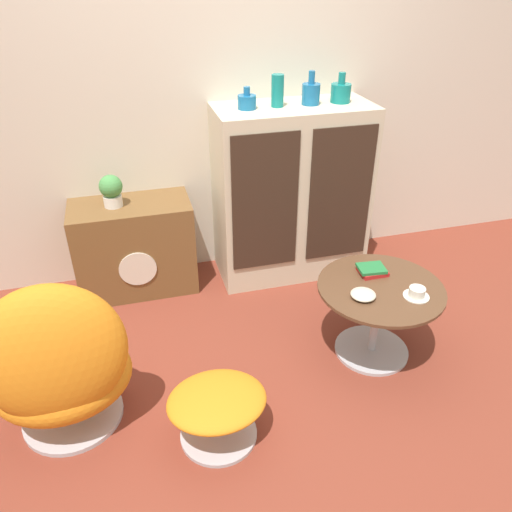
% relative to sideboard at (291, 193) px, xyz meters
% --- Properties ---
extents(ground_plane, '(12.00, 12.00, 0.00)m').
position_rel_sideboard_xyz_m(ground_plane, '(-0.46, -1.13, -0.58)').
color(ground_plane, brown).
extents(wall_back, '(6.40, 0.06, 2.60)m').
position_rel_sideboard_xyz_m(wall_back, '(-0.46, 0.26, 0.72)').
color(wall_back, beige).
rests_on(wall_back, ground_plane).
extents(sideboard, '(1.00, 0.47, 1.16)m').
position_rel_sideboard_xyz_m(sideboard, '(0.00, 0.00, 0.00)').
color(sideboard, beige).
rests_on(sideboard, ground_plane).
extents(tv_console, '(0.75, 0.40, 0.62)m').
position_rel_sideboard_xyz_m(tv_console, '(-1.06, 0.04, -0.27)').
color(tv_console, brown).
rests_on(tv_console, ground_plane).
extents(egg_chair, '(0.65, 0.60, 0.84)m').
position_rel_sideboard_xyz_m(egg_chair, '(-1.45, -1.09, -0.20)').
color(egg_chair, '#B7B7BC').
rests_on(egg_chair, ground_plane).
extents(ottoman, '(0.45, 0.39, 0.28)m').
position_rel_sideboard_xyz_m(ottoman, '(-0.79, -1.33, -0.39)').
color(ottoman, '#B7B7BC').
rests_on(ottoman, ground_plane).
extents(coffee_table, '(0.67, 0.67, 0.45)m').
position_rel_sideboard_xyz_m(coffee_table, '(0.17, -0.98, -0.28)').
color(coffee_table, '#B7B7BC').
rests_on(coffee_table, ground_plane).
extents(vase_leftmost, '(0.11, 0.11, 0.13)m').
position_rel_sideboard_xyz_m(vase_leftmost, '(-0.30, 0.00, 0.62)').
color(vase_leftmost, '#196699').
rests_on(vase_leftmost, sideboard).
extents(vase_inner_left, '(0.08, 0.08, 0.19)m').
position_rel_sideboard_xyz_m(vase_inner_left, '(-0.11, 0.00, 0.67)').
color(vase_inner_left, '#147A75').
rests_on(vase_inner_left, sideboard).
extents(vase_inner_right, '(0.11, 0.11, 0.20)m').
position_rel_sideboard_xyz_m(vase_inner_right, '(0.10, 0.00, 0.65)').
color(vase_inner_right, '#196699').
rests_on(vase_inner_right, sideboard).
extents(vase_rightmost, '(0.12, 0.12, 0.18)m').
position_rel_sideboard_xyz_m(vase_rightmost, '(0.30, 0.00, 0.64)').
color(vase_rightmost, '#147A75').
rests_on(vase_rightmost, sideboard).
extents(potted_plant, '(0.14, 0.14, 0.20)m').
position_rel_sideboard_xyz_m(potted_plant, '(-1.15, 0.04, 0.14)').
color(potted_plant, silver).
rests_on(potted_plant, tv_console).
extents(teacup, '(0.13, 0.13, 0.05)m').
position_rel_sideboard_xyz_m(teacup, '(0.30, -1.11, -0.11)').
color(teacup, silver).
rests_on(teacup, coffee_table).
extents(book_stack, '(0.16, 0.13, 0.04)m').
position_rel_sideboard_xyz_m(book_stack, '(0.18, -0.85, -0.11)').
color(book_stack, red).
rests_on(book_stack, coffee_table).
extents(bowl, '(0.13, 0.13, 0.04)m').
position_rel_sideboard_xyz_m(bowl, '(0.04, -1.05, -0.12)').
color(bowl, beige).
rests_on(bowl, coffee_table).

